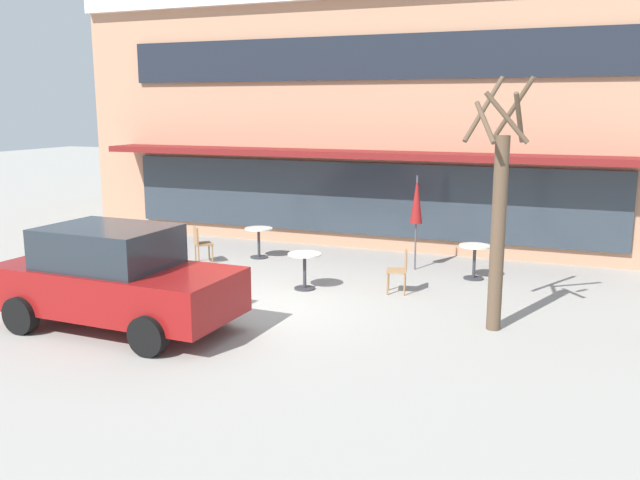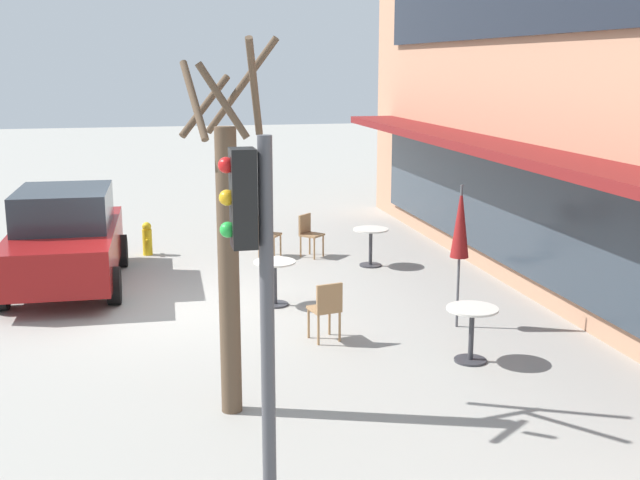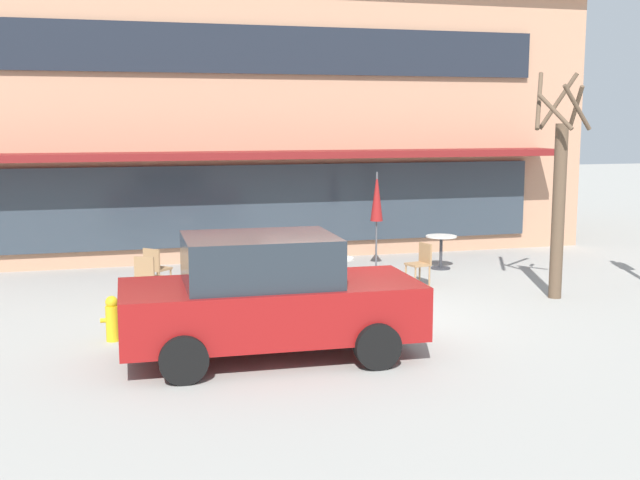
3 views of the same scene
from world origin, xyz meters
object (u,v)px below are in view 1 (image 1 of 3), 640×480
object	(u,v)px
fire_hydrant	(77,277)
street_tree	(498,217)
parked_sedan	(115,278)
cafe_table_streetside	(305,265)
cafe_table_by_tree	(259,238)
cafe_chair_0	(173,248)
cafe_chair_1	(400,268)
patio_umbrella_green_folded	(417,200)
cafe_chair_2	(200,242)
cafe_table_near_wall	(474,256)

from	to	relation	value
fire_hydrant	street_tree	bearing A→B (deg)	5.99
parked_sedan	cafe_table_streetside	bearing A→B (deg)	59.74
cafe_table_by_tree	cafe_chair_0	distance (m)	2.28
cafe_table_by_tree	parked_sedan	bearing A→B (deg)	-88.07
cafe_chair_1	parked_sedan	size ratio (longest dim) A/B	0.21
cafe_table_streetside	patio_umbrella_green_folded	bearing A→B (deg)	55.86
patio_umbrella_green_folded	cafe_chair_2	bearing A→B (deg)	-165.74
cafe_chair_0	street_tree	distance (m)	7.78
cafe_table_near_wall	cafe_chair_2	size ratio (longest dim) A/B	0.85
cafe_table_by_tree	street_tree	bearing A→B (deg)	-29.17
cafe_table_near_wall	parked_sedan	world-z (taller)	parked_sedan
parked_sedan	fire_hydrant	world-z (taller)	parked_sedan
parked_sedan	fire_hydrant	size ratio (longest dim) A/B	6.03
cafe_table_streetside	cafe_chair_0	bearing A→B (deg)	173.43
cafe_table_streetside	cafe_chair_0	distance (m)	3.51
cafe_table_by_tree	parked_sedan	distance (m)	5.80
cafe_chair_2	cafe_table_by_tree	bearing A→B (deg)	44.51
cafe_chair_0	fire_hydrant	distance (m)	2.53
cafe_table_streetside	cafe_chair_2	distance (m)	3.52
street_tree	cafe_chair_2	bearing A→B (deg)	161.47
cafe_table_by_tree	patio_umbrella_green_folded	xyz separation A→B (m)	(3.95, 0.24, 1.11)
cafe_table_by_tree	parked_sedan	world-z (taller)	parked_sedan
street_tree	fire_hydrant	world-z (taller)	street_tree
parked_sedan	street_tree	distance (m)	6.55
cafe_table_streetside	street_tree	size ratio (longest dim) A/B	0.18
cafe_table_streetside	cafe_table_by_tree	bearing A→B (deg)	134.04
cafe_table_near_wall	parked_sedan	xyz separation A→B (m)	(-5.17, -5.64, 0.36)
parked_sedan	cafe_table_near_wall	bearing A→B (deg)	47.49
cafe_table_streetside	patio_umbrella_green_folded	world-z (taller)	patio_umbrella_green_folded
cafe_table_near_wall	fire_hydrant	bearing A→B (deg)	-150.14
cafe_chair_1	cafe_chair_2	distance (m)	5.28
cafe_table_near_wall	street_tree	size ratio (longest dim) A/B	0.18
cafe_table_by_tree	street_tree	xyz separation A→B (m)	(6.23, -3.48, 1.43)
patio_umbrella_green_folded	fire_hydrant	bearing A→B (deg)	-142.16
cafe_chair_2	street_tree	bearing A→B (deg)	-18.53
patio_umbrella_green_folded	cafe_chair_1	size ratio (longest dim) A/B	2.47
cafe_table_by_tree	cafe_chair_2	xyz separation A→B (m)	(-1.05, -1.04, 0.01)
patio_umbrella_green_folded	cafe_chair_0	xyz separation A→B (m)	(-5.20, -2.14, -1.10)
parked_sedan	cafe_chair_2	bearing A→B (deg)	104.74
street_tree	cafe_table_streetside	bearing A→B (deg)	163.63
patio_umbrella_green_folded	street_tree	size ratio (longest dim) A/B	0.52
cafe_table_by_tree	parked_sedan	size ratio (longest dim) A/B	0.18
patio_umbrella_green_folded	fire_hydrant	distance (m)	7.56
patio_umbrella_green_folded	cafe_chair_0	distance (m)	5.73
cafe_chair_2	parked_sedan	xyz separation A→B (m)	(1.25, -4.75, 0.35)
cafe_table_streetside	parked_sedan	world-z (taller)	parked_sedan
cafe_table_streetside	cafe_table_by_tree	xyz separation A→B (m)	(-2.23, 2.30, 0.00)
cafe_table_streetside	cafe_chair_1	distance (m)	1.98
patio_umbrella_green_folded	cafe_chair_2	size ratio (longest dim) A/B	2.47
cafe_table_near_wall	fire_hydrant	distance (m)	8.42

